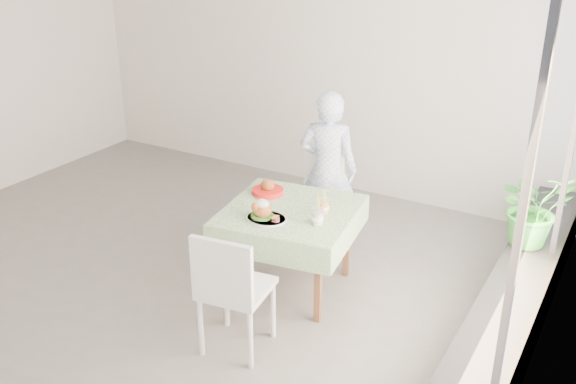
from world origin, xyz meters
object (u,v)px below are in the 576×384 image
Objects in this scene: chair_far at (313,220)px; juice_cup_orange at (324,207)px; main_dish at (264,213)px; potted_plant at (534,207)px; chair_near at (236,312)px; diner at (328,170)px; cafe_table at (290,240)px.

chair_far is 3.79× the size of juice_cup_orange.
potted_plant reaches higher than main_dish.
juice_cup_orange is at bearing -151.99° from potted_plant.
chair_near is 0.83m from main_dish.
chair_far is 0.97m from juice_cup_orange.
diner reaches higher than potted_plant.
diner is at bearing 91.52° from main_dish.
potted_plant is (1.66, 1.77, 0.52)m from chair_near.
chair_far reaches higher than cafe_table.
chair_near is 1.88m from diner.
potted_plant is (1.73, 0.86, 0.36)m from cafe_table.
potted_plant reaches higher than chair_far.
diner is 1.85m from potted_plant.
main_dish is (-0.08, -0.27, 0.34)m from cafe_table.
main_dish reaches higher than chair_far.
potted_plant is at bearing 31.81° from main_dish.
cafe_table is at bearing 94.59° from chair_near.
cafe_table is 4.96× the size of juice_cup_orange.
potted_plant is (1.46, 0.78, 0.02)m from juice_cup_orange.
chair_near is 1.52× the size of potted_plant.
chair_far is at bearing 47.48° from diner.
juice_cup_orange is (0.38, -0.82, 0.04)m from diner.
main_dish is at bearing 77.89° from diner.
diner is (0.08, 0.14, 0.48)m from chair_far.
cafe_table is at bearing -75.88° from chair_far.
potted_plant is at bearing 164.99° from diner.
juice_cup_orange is at bearing -56.01° from chair_far.
main_dish is 1.38× the size of juice_cup_orange.
chair_far is at bearing 104.12° from cafe_table.
main_dish is (-0.16, 0.64, 0.50)m from chair_near.
diner is at bearing 114.92° from juice_cup_orange.
chair_far is at bearing 96.03° from main_dish.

